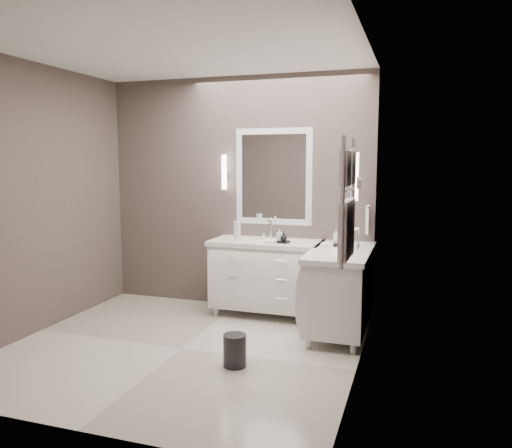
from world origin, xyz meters
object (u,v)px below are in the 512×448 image
(towel_ladder, at_px, (347,208))
(waste_bin, at_px, (235,350))
(vanity_back, at_px, (266,273))
(vanity_right, at_px, (340,286))

(towel_ladder, bearing_deg, waste_bin, 169.37)
(vanity_back, height_order, waste_bin, vanity_back)
(vanity_back, relative_size, towel_ladder, 1.38)
(waste_bin, bearing_deg, towel_ladder, -10.63)
(towel_ladder, bearing_deg, vanity_back, 124.10)
(waste_bin, bearing_deg, vanity_right, 57.49)
(vanity_right, relative_size, towel_ladder, 1.38)
(vanity_back, distance_m, vanity_right, 0.93)
(vanity_back, bearing_deg, waste_bin, -83.73)
(vanity_back, bearing_deg, towel_ladder, -55.90)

